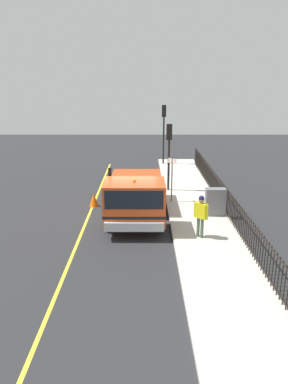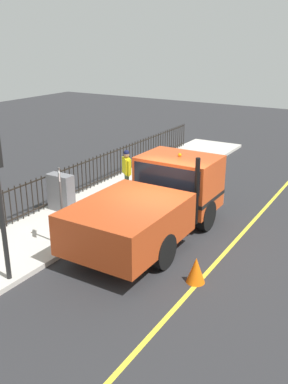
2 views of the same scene
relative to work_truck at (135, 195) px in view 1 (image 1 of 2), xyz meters
The scene contains 11 objects.
ground_plane 1.29m from the work_truck, 134.73° to the left, with size 54.85×54.85×0.00m, color #2B2B2D.
sidewalk_slab 3.15m from the work_truck, ahead, with size 2.79×24.93×0.14m, color beige.
lane_marking 2.54m from the work_truck, behind, with size 0.12×22.44×0.01m, color yellow.
work_truck is the anchor object (origin of this frame).
worker_standing 3.40m from the work_truck, 40.36° to the right, with size 0.51×0.47×1.71m.
iron_fence 4.23m from the work_truck, ahead, with size 0.04×21.23×1.22m.
traffic_light_near 4.91m from the work_truck, 67.75° to the left, with size 0.33×0.25×3.70m.
traffic_light_mid 11.56m from the work_truck, 80.75° to the left, with size 0.31×0.23×4.30m.
utility_cabinet 3.67m from the work_truck, ahead, with size 0.90×0.43×1.27m, color slate.
traffic_cone 2.98m from the work_truck, 138.65° to the left, with size 0.47×0.47×0.67m, color orange.
street_sign 2.91m from the work_truck, 51.59° to the left, with size 0.37×0.38×2.31m.
Camera 1 is at (0.72, -15.60, 6.00)m, focal length 33.58 mm.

